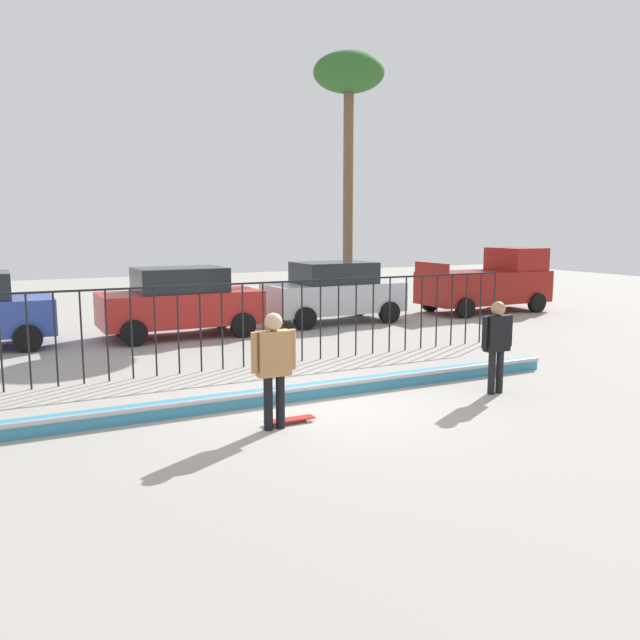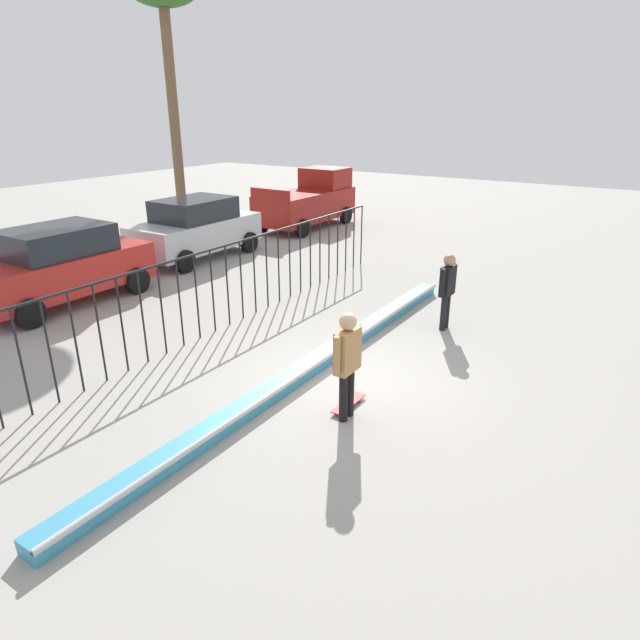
% 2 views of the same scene
% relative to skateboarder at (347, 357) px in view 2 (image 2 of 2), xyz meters
% --- Properties ---
extents(ground_plane, '(60.00, 60.00, 0.00)m').
position_rel_skateboarder_xyz_m(ground_plane, '(1.07, 0.71, -1.06)').
color(ground_plane, '#9E9991').
extents(bowl_coping_ledge, '(11.00, 0.40, 0.27)m').
position_rel_skateboarder_xyz_m(bowl_coping_ledge, '(1.07, 1.37, -0.94)').
color(bowl_coping_ledge, teal).
rests_on(bowl_coping_ledge, ground).
extents(perimeter_fence, '(14.04, 0.04, 1.83)m').
position_rel_skateboarder_xyz_m(perimeter_fence, '(1.07, 4.24, 0.07)').
color(perimeter_fence, black).
rests_on(perimeter_fence, ground).
extents(skateboarder, '(0.71, 0.27, 1.76)m').
position_rel_skateboarder_xyz_m(skateboarder, '(0.00, 0.00, 0.00)').
color(skateboarder, black).
rests_on(skateboarder, ground).
extents(skateboard, '(0.80, 0.20, 0.07)m').
position_rel_skateboarder_xyz_m(skateboard, '(0.31, 0.14, -1.00)').
color(skateboard, '#A51E19').
rests_on(skateboard, ground).
extents(camera_operator, '(0.68, 0.26, 1.69)m').
position_rel_skateboarder_xyz_m(camera_operator, '(4.39, 0.09, -0.05)').
color(camera_operator, black).
rests_on(camera_operator, ground).
extents(parked_car_red, '(4.30, 2.12, 1.90)m').
position_rel_skateboarder_xyz_m(parked_car_red, '(0.90, 8.71, -0.09)').
color(parked_car_red, '#B2231E').
rests_on(parked_car_red, ground).
extents(parked_car_silver, '(4.30, 2.12, 1.90)m').
position_rel_skateboarder_xyz_m(parked_car_silver, '(5.87, 9.08, -0.09)').
color(parked_car_silver, '#B7BABF').
rests_on(parked_car_silver, ground).
extents(pickup_truck, '(4.70, 2.12, 2.24)m').
position_rel_skateboarder_xyz_m(pickup_truck, '(11.99, 8.86, -0.02)').
color(pickup_truck, maroon).
rests_on(pickup_truck, ground).
extents(palm_tree_tall, '(2.51, 2.51, 9.02)m').
position_rel_skateboarder_xyz_m(palm_tree_tall, '(7.91, 11.82, 6.81)').
color(palm_tree_tall, brown).
rests_on(palm_tree_tall, ground).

